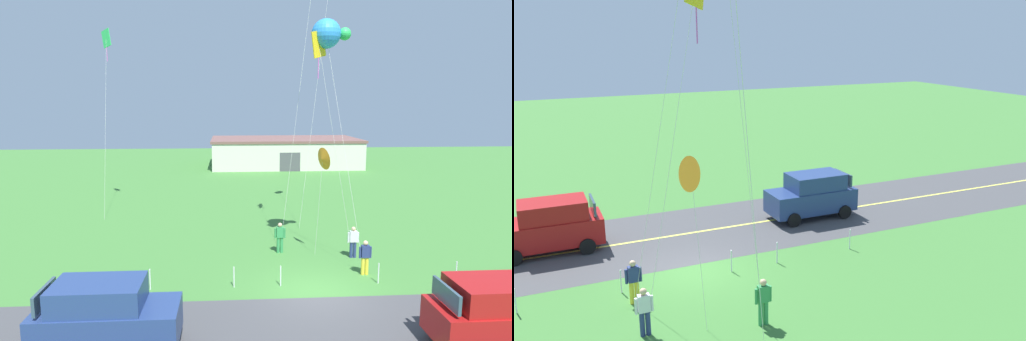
{
  "view_description": "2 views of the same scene",
  "coord_description": "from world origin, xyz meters",
  "views": [
    {
      "loc": [
        -3.56,
        -16.38,
        7.6
      ],
      "look_at": [
        -2.28,
        2.61,
        4.69
      ],
      "focal_mm": 29.94,
      "sensor_mm": 36.0,
      "label": 1
    },
    {
      "loc": [
        5.51,
        19.23,
        9.26
      ],
      "look_at": [
        -1.6,
        3.79,
        4.82
      ],
      "focal_mm": 38.2,
      "sensor_mm": 36.0,
      "label": 2
    }
  ],
  "objects": [
    {
      "name": "fence_post_0",
      "position": [
        -6.82,
        0.7,
        0.45
      ],
      "size": [
        0.05,
        0.05,
        0.9
      ],
      "primitive_type": "cylinder",
      "color": "silver",
      "rests_on": "ground"
    },
    {
      "name": "car_parked_west_near",
      "position": [
        -7.39,
        -3.7,
        1.15
      ],
      "size": [
        4.4,
        2.12,
        2.24
      ],
      "color": "navy",
      "rests_on": "ground"
    },
    {
      "name": "warehouse_distant",
      "position": [
        3.66,
        37.25,
        1.75
      ],
      "size": [
        18.36,
        10.2,
        3.5
      ],
      "color": "beige",
      "rests_on": "ground"
    },
    {
      "name": "ground_plane",
      "position": [
        0.0,
        0.0,
        -0.05
      ],
      "size": [
        120.0,
        120.0,
        0.1
      ],
      "primitive_type": "cube",
      "color": "#3D7533"
    },
    {
      "name": "person_adult_companion",
      "position": [
        -0.88,
        4.84,
        0.86
      ],
      "size": [
        0.58,
        0.22,
        1.6
      ],
      "rotation": [
        0.0,
        0.0,
        4.47
      ],
      "color": "#338C4C",
      "rests_on": "ground"
    },
    {
      "name": "kite_pink_drift",
      "position": [
        1.05,
        3.89,
        5.02
      ],
      "size": [
        0.67,
        1.15,
        5.58
      ],
      "color": "silver",
      "rests_on": "ground"
    },
    {
      "name": "fence_post_2",
      "position": [
        -1.36,
        0.7,
        0.45
      ],
      "size": [
        0.05,
        0.05,
        0.9
      ],
      "primitive_type": "cylinder",
      "color": "silver",
      "rests_on": "ground"
    },
    {
      "name": "person_adult_near",
      "position": [
        2.6,
        1.67,
        0.86
      ],
      "size": [
        0.58,
        0.22,
        1.6
      ],
      "rotation": [
        0.0,
        0.0,
        5.65
      ],
      "color": "yellow",
      "rests_on": "ground"
    },
    {
      "name": "fence_post_3",
      "position": [
        2.88,
        0.7,
        0.45
      ],
      "size": [
        0.05,
        0.05,
        0.9
      ],
      "primitive_type": "cylinder",
      "color": "silver",
      "rests_on": "ground"
    },
    {
      "name": "kite_green_far",
      "position": [
        -12.01,
        15.31,
        12.0
      ],
      "size": [
        0.86,
        3.61,
        12.96
      ],
      "color": "silver",
      "rests_on": "ground"
    },
    {
      "name": "car_suv_foreground",
      "position": [
        4.91,
        -4.43,
        1.15
      ],
      "size": [
        4.4,
        2.12,
        2.24
      ],
      "color": "maroon",
      "rests_on": "ground"
    },
    {
      "name": "kite_red_low",
      "position": [
        1.24,
        4.31,
        10.96
      ],
      "size": [
        2.13,
        3.35,
        11.67
      ],
      "color": "silver",
      "rests_on": "ground"
    },
    {
      "name": "fence_post_1",
      "position": [
        -3.34,
        0.7,
        0.45
      ],
      "size": [
        0.05,
        0.05,
        0.9
      ],
      "primitive_type": "cylinder",
      "color": "silver",
      "rests_on": "ground"
    },
    {
      "name": "person_child_watcher",
      "position": [
        2.7,
        3.88,
        0.86
      ],
      "size": [
        0.58,
        0.22,
        1.6
      ],
      "rotation": [
        0.0,
        0.0,
        5.4
      ],
      "color": "navy",
      "rests_on": "ground"
    },
    {
      "name": "kite_yellow_high",
      "position": [
        0.8,
        4.03,
        10.24
      ],
      "size": [
        2.38,
        0.76,
        11.13
      ],
      "color": "silver",
      "rests_on": "ground"
    },
    {
      "name": "fence_post_4",
      "position": [
        6.35,
        0.7,
        0.45
      ],
      "size": [
        0.05,
        0.05,
        0.9
      ],
      "primitive_type": "cylinder",
      "color": "silver",
      "rests_on": "ground"
    }
  ]
}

